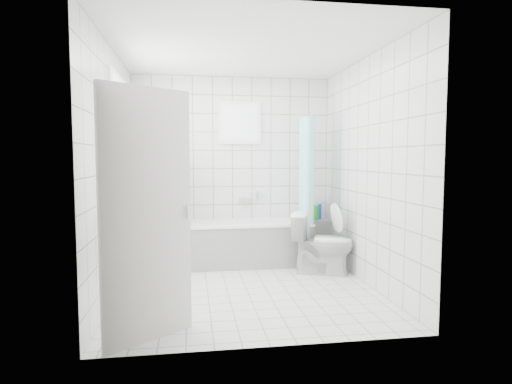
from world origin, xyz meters
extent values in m
plane|color=white|center=(0.00, 0.00, 0.00)|extent=(3.00, 3.00, 0.00)
plane|color=white|center=(0.00, 0.00, 2.60)|extent=(3.00, 3.00, 0.00)
cube|color=white|center=(0.00, 1.50, 1.30)|extent=(2.80, 0.02, 2.60)
cube|color=white|center=(0.00, -1.50, 1.30)|extent=(2.80, 0.02, 2.60)
cube|color=white|center=(-1.40, 0.00, 1.30)|extent=(0.02, 3.00, 2.60)
cube|color=white|center=(1.40, 0.00, 1.30)|extent=(0.02, 3.00, 2.60)
cube|color=white|center=(-1.35, 0.30, 1.60)|extent=(0.01, 0.90, 1.40)
cube|color=white|center=(0.10, 1.46, 1.95)|extent=(0.50, 0.01, 0.50)
cube|color=white|center=(-1.31, 0.30, 0.86)|extent=(0.18, 1.02, 0.08)
cube|color=silver|center=(-0.93, -1.24, 1.00)|extent=(0.66, 0.52, 2.00)
cube|color=white|center=(0.07, 1.12, 0.28)|extent=(1.85, 0.75, 0.55)
cube|color=white|center=(0.07, 1.12, 0.57)|extent=(1.87, 0.77, 0.03)
cube|color=white|center=(-0.93, 1.07, 0.75)|extent=(0.15, 0.85, 1.50)
cube|color=white|center=(1.22, 1.38, 0.28)|extent=(0.40, 0.24, 0.55)
imported|color=white|center=(1.03, 0.48, 0.39)|extent=(0.86, 0.67, 0.77)
cylinder|color=silver|center=(0.95, 1.10, 2.00)|extent=(0.02, 0.80, 0.02)
cube|color=silver|center=(0.17, 1.46, 0.85)|extent=(0.18, 0.06, 0.06)
imported|color=white|center=(-1.30, 0.26, 0.98)|extent=(0.17, 0.17, 0.16)
imported|color=pink|center=(-1.30, 0.59, 0.99)|extent=(0.12, 0.12, 0.19)
imported|color=white|center=(-1.30, 0.43, 1.04)|extent=(0.15, 0.15, 0.29)
cylinder|color=green|center=(1.20, 1.30, 0.66)|extent=(0.06, 0.06, 0.22)
cylinder|color=blue|center=(1.27, 1.39, 0.66)|extent=(0.06, 0.06, 0.23)
cylinder|color=red|center=(1.20, 1.42, 0.65)|extent=(0.06, 0.06, 0.20)
camera|label=1|loc=(-0.59, -4.63, 1.45)|focal=30.00mm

